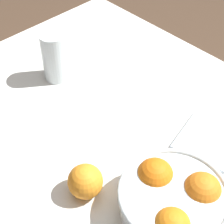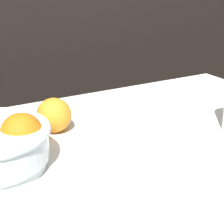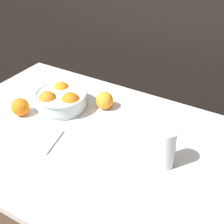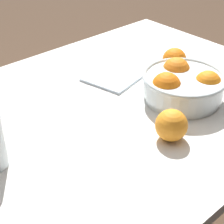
% 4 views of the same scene
% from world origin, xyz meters
% --- Properties ---
extents(dining_table, '(1.24, 0.85, 0.74)m').
position_xyz_m(dining_table, '(0.00, 0.00, 0.65)').
color(dining_table, white).
rests_on(dining_table, ground_plane).
extents(fruit_bowl, '(0.23, 0.23, 0.10)m').
position_xyz_m(fruit_bowl, '(-0.20, 0.11, 0.78)').
color(fruit_bowl, silver).
rests_on(fruit_bowl, dining_table).
extents(juice_glass, '(0.08, 0.08, 0.15)m').
position_xyz_m(juice_glass, '(0.33, 0.01, 0.80)').
color(juice_glass, '#F4A314').
rests_on(juice_glass, dining_table).
extents(orange_loose_near_bowl, '(0.08, 0.08, 0.08)m').
position_xyz_m(orange_loose_near_bowl, '(-0.32, -0.02, 0.78)').
color(orange_loose_near_bowl, orange).
rests_on(orange_loose_near_bowl, dining_table).
extents(orange_loose_front, '(0.08, 0.08, 0.08)m').
position_xyz_m(orange_loose_front, '(-0.04, 0.21, 0.78)').
color(orange_loose_front, orange).
rests_on(orange_loose_front, dining_table).
extents(napkin, '(0.17, 0.18, 0.01)m').
position_xyz_m(napkin, '(-0.14, -0.11, 0.74)').
color(napkin, silver).
rests_on(napkin, dining_table).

